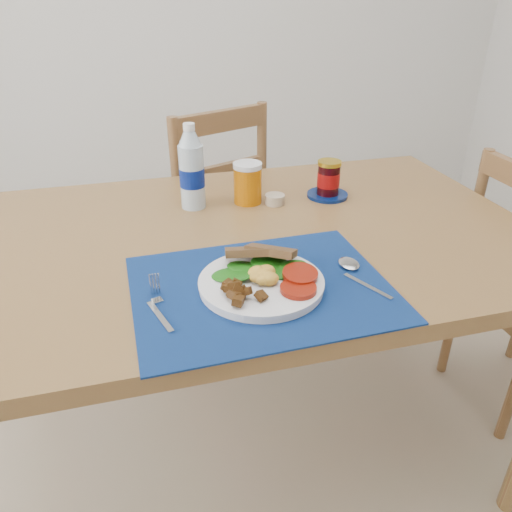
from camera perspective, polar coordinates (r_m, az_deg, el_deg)
The scene contains 11 objects.
ground at distance 1.58m, azimuth 1.65°, elevation -26.04°, with size 4.00×4.00×0.00m, color tan.
table at distance 1.26m, azimuth -0.50°, elevation -0.65°, with size 1.40×0.90×0.75m.
chair_far at distance 1.91m, azimuth -5.65°, elevation 6.54°, with size 0.54×0.52×1.12m.
placemat at distance 1.00m, azimuth 0.60°, elevation -3.69°, with size 0.51×0.40×0.00m, color black.
breakfast_plate at distance 0.98m, azimuth 0.38°, elevation -2.90°, with size 0.25×0.25×0.06m.
fork at distance 0.95m, azimuth -11.11°, elevation -5.67°, with size 0.04×0.15×0.00m.
spoon at distance 1.07m, azimuth 11.17°, elevation -1.69°, with size 0.06×0.18×0.01m.
water_bottle at distance 1.34m, azimuth -7.35°, elevation 9.56°, with size 0.07×0.07×0.23m.
juice_glass at distance 1.38m, azimuth -0.96°, elevation 8.22°, with size 0.08×0.08×0.11m, color #B65D04.
ramekin at distance 1.38m, azimuth 2.16°, elevation 6.49°, with size 0.05×0.05×0.03m, color tan.
jam_on_saucer at distance 1.44m, azimuth 8.27°, elevation 8.48°, with size 0.12×0.12×0.10m.
Camera 1 is at (-0.27, -0.87, 1.29)m, focal length 35.00 mm.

